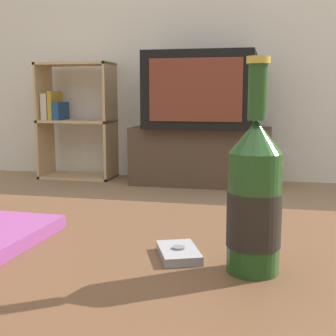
{
  "coord_description": "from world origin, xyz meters",
  "views": [
    {
      "loc": [
        0.26,
        -0.72,
        0.67
      ],
      "look_at": [
        0.05,
        0.25,
        0.52
      ],
      "focal_mm": 50.0,
      "sensor_mm": 36.0,
      "label": 1
    }
  ],
  "objects_px": {
    "cell_phone": "(179,253)",
    "beer_bottle": "(254,200)",
    "tv_stand": "(201,156)",
    "television": "(201,90)",
    "bookshelf": "(72,118)"
  },
  "relations": [
    {
      "from": "cell_phone",
      "to": "beer_bottle",
      "type": "bearing_deg",
      "value": -39.32
    },
    {
      "from": "tv_stand",
      "to": "cell_phone",
      "type": "xyz_separation_m",
      "value": [
        0.38,
        -2.77,
        0.21
      ]
    },
    {
      "from": "television",
      "to": "bookshelf",
      "type": "bearing_deg",
      "value": 176.53
    },
    {
      "from": "bookshelf",
      "to": "cell_phone",
      "type": "distance_m",
      "value": 3.18
    },
    {
      "from": "television",
      "to": "bookshelf",
      "type": "xyz_separation_m",
      "value": [
        -1.06,
        0.06,
        -0.22
      ]
    },
    {
      "from": "bookshelf",
      "to": "cell_phone",
      "type": "xyz_separation_m",
      "value": [
        1.44,
        -2.83,
        -0.06
      ]
    },
    {
      "from": "tv_stand",
      "to": "cell_phone",
      "type": "height_order",
      "value": "cell_phone"
    },
    {
      "from": "television",
      "to": "beer_bottle",
      "type": "xyz_separation_m",
      "value": [
        0.5,
        -2.8,
        -0.18
      ]
    },
    {
      "from": "tv_stand",
      "to": "television",
      "type": "height_order",
      "value": "television"
    },
    {
      "from": "television",
      "to": "cell_phone",
      "type": "xyz_separation_m",
      "value": [
        0.38,
        -2.76,
        -0.28
      ]
    },
    {
      "from": "tv_stand",
      "to": "bookshelf",
      "type": "distance_m",
      "value": 1.09
    },
    {
      "from": "beer_bottle",
      "to": "television",
      "type": "bearing_deg",
      "value": 100.12
    },
    {
      "from": "television",
      "to": "cell_phone",
      "type": "height_order",
      "value": "television"
    },
    {
      "from": "television",
      "to": "bookshelf",
      "type": "height_order",
      "value": "television"
    },
    {
      "from": "tv_stand",
      "to": "beer_bottle",
      "type": "distance_m",
      "value": 2.87
    }
  ]
}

